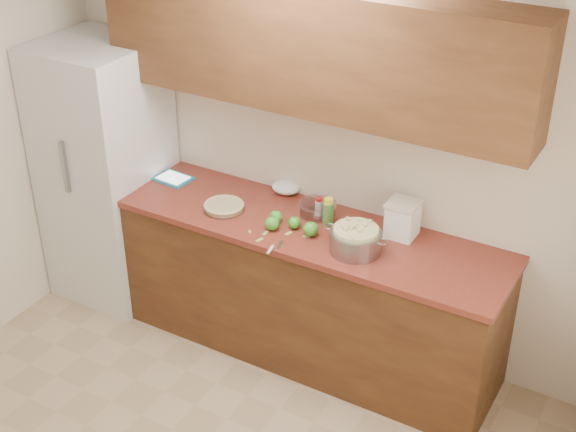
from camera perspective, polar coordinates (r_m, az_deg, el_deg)
The scene contains 23 objects.
room_shell at distance 3.58m, azimuth -11.23°, elevation -5.53°, with size 3.60×3.60×3.60m.
counter_run at distance 5.04m, azimuth 0.50°, elevation -4.93°, with size 2.64×0.68×0.92m.
upper_cabinets at distance 4.49m, azimuth 1.59°, elevation 11.87°, with size 2.60×0.34×0.70m, color brown.
fridge at distance 5.54m, azimuth -12.74°, elevation 3.02°, with size 0.70×0.70×1.80m, color silver.
pie at distance 4.93m, azimuth -4.58°, elevation 0.67°, with size 0.26×0.26×0.04m.
colander at distance 4.50m, azimuth 4.82°, elevation -1.71°, with size 0.39×0.29×0.15m.
flour_canister at distance 4.65m, azimuth 8.15°, elevation -0.19°, with size 0.18×0.18×0.22m.
tablet at distance 5.32m, azimuth -8.17°, elevation 2.65°, with size 0.25×0.20×0.02m.
paring_knife at distance 4.52m, azimuth -1.15°, elevation -2.34°, with size 0.05×0.17×0.02m.
lemon_bottle at distance 4.73m, azimuth 2.89°, elevation 0.29°, with size 0.06×0.06×0.17m.
cinnamon_shaker at distance 4.84m, azimuth 2.21°, elevation 0.67°, with size 0.05×0.05×0.12m.
vanilla_bottle at distance 4.80m, azimuth 3.01°, elevation 0.18°, with size 0.03×0.03×0.09m.
mixing_bowl at distance 4.85m, azimuth 2.12°, elevation 0.58°, with size 0.23×0.23×0.09m.
paper_towel at distance 5.09m, azimuth -0.17°, elevation 2.04°, with size 0.18×0.15×0.08m, color white.
apple_left at distance 4.77m, azimuth -0.87°, elevation -0.05°, with size 0.08×0.08×0.09m.
apple_center at distance 4.71m, azimuth 0.46°, elevation -0.48°, with size 0.07×0.07×0.09m.
apple_front at distance 4.69m, azimuth -1.14°, elevation -0.53°, with size 0.09×0.09×0.10m.
apple_extra at distance 4.63m, azimuth 1.63°, elevation -0.94°, with size 0.09×0.09×0.10m.
peel_a at distance 4.62m, azimuth -2.04°, elevation -1.71°, with size 0.05×0.02×0.00m, color #97BA5A.
peel_b at distance 4.70m, azimuth -2.73°, elevation -1.11°, with size 0.03×0.01×0.00m, color #97BA5A.
peel_c at distance 4.68m, azimuth -1.63°, elevation -1.22°, with size 0.05×0.02×0.00m, color #97BA5A.
peel_d at distance 4.65m, azimuth 1.32°, elevation -1.46°, with size 0.04×0.02×0.00m, color #97BA5A.
peel_e at distance 4.68m, azimuth 0.04°, elevation -1.24°, with size 0.05×0.02×0.00m, color #97BA5A.
Camera 1 is at (2.03, -2.12, 3.35)m, focal length 50.00 mm.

